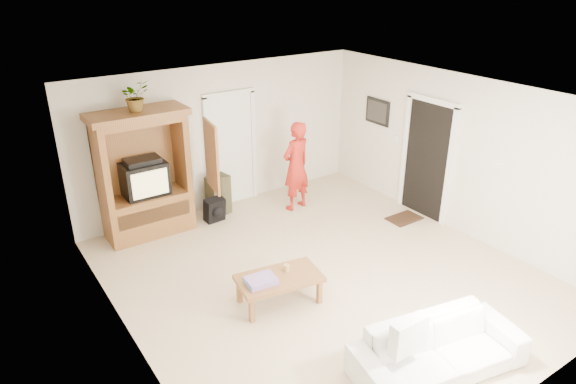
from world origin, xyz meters
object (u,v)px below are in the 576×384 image
sofa (438,349)px  coffee_table (279,280)px  man (296,166)px  armoire (146,182)px

sofa → coffee_table: (-0.76, 2.02, 0.07)m
man → coffee_table: 2.98m
armoire → sofa: size_ratio=1.08×
armoire → sofa: (1.45, -4.89, -0.63)m
coffee_table → man: bearing=60.3°
man → sofa: (-1.11, -4.29, -0.54)m
man → armoire: bearing=-23.6°
armoire → man: bearing=-13.0°
sofa → coffee_table: size_ratio=1.64×
armoire → sofa: 5.13m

